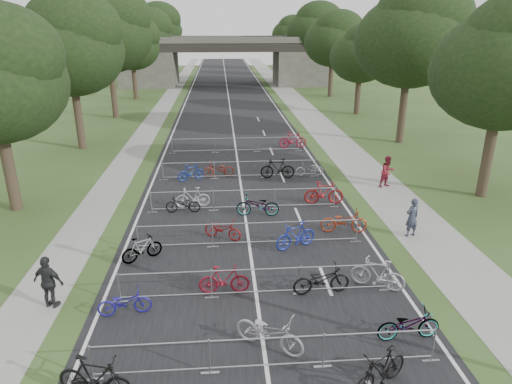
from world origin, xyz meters
TOP-DOWN VIEW (x-y plane):
  - road at (0.00, 50.00)m, footprint 11.00×140.00m
  - sidewalk_right at (8.00, 50.00)m, footprint 3.00×140.00m
  - sidewalk_left at (-7.50, 50.00)m, footprint 2.00×140.00m
  - lane_markings at (0.00, 50.00)m, footprint 0.12×140.00m
  - overpass_bridge at (0.00, 65.00)m, footprint 31.00×8.00m
  - tree_right_0 at (13.11, 15.93)m, footprint 7.17×7.17m
  - tree_left_1 at (-11.39, 27.93)m, footprint 7.56×7.56m
  - tree_right_1 at (13.11, 27.93)m, footprint 8.18×8.18m
  - tree_left_2 at (-11.39, 39.93)m, footprint 8.40×8.40m
  - tree_right_2 at (13.11, 39.93)m, footprint 6.16×6.16m
  - tree_left_3 at (-11.39, 51.93)m, footprint 6.72×6.72m
  - tree_right_3 at (13.11, 51.93)m, footprint 7.17×7.17m
  - tree_left_4 at (-11.39, 63.93)m, footprint 7.56×7.56m
  - tree_right_4 at (13.11, 63.93)m, footprint 8.18×8.18m
  - tree_left_5 at (-11.39, 75.93)m, footprint 8.40×8.40m
  - tree_right_5 at (13.11, 75.93)m, footprint 6.16×6.16m
  - tree_left_6 at (-11.39, 87.93)m, footprint 6.72×6.72m
  - tree_right_6 at (13.11, 87.93)m, footprint 7.17×7.17m
  - barrier_row_1 at (0.00, 3.60)m, footprint 9.70×0.08m
  - barrier_row_2 at (0.00, 7.20)m, footprint 9.70×0.08m
  - barrier_row_3 at (0.00, 11.00)m, footprint 9.70×0.08m
  - barrier_row_4 at (0.00, 15.00)m, footprint 9.70×0.08m
  - barrier_row_5 at (0.00, 20.00)m, footprint 9.70×0.08m
  - barrier_row_6 at (0.00, 26.00)m, footprint 9.70×0.08m
  - bike_4 at (-4.30, 2.93)m, footprint 2.17×1.14m
  - bike_5 at (0.17, 4.47)m, footprint 2.22×1.81m
  - bike_6 at (2.82, 2.74)m, footprint 1.90×1.43m
  - bike_7 at (4.30, 4.58)m, footprint 1.95×0.78m
  - bike_8 at (-4.30, 6.48)m, footprint 1.76×0.82m
  - bike_9 at (-1.09, 7.47)m, footprint 1.77×0.50m
  - bike_10 at (2.25, 7.21)m, footprint 2.07×0.90m
  - bike_11 at (4.30, 7.38)m, footprint 1.94×1.40m
  - bike_12 at (-4.30, 10.09)m, footprint 1.69×1.29m
  - bike_13 at (-1.10, 11.77)m, footprint 1.84×1.37m
  - bike_14 at (1.92, 10.66)m, footprint 1.96×1.25m
  - bike_15 at (4.30, 12.00)m, footprint 2.14×0.95m
  - bike_16 at (-3.04, 14.85)m, footprint 1.74×0.67m
  - bike_17 at (-2.60, 15.54)m, footprint 1.80×0.64m
  - bike_18 at (0.61, 14.16)m, footprint 2.13×0.93m
  - bike_19 at (4.16, 15.46)m, footprint 2.08×0.75m
  - bike_20 at (-2.92, 19.79)m, footprint 1.74×1.08m
  - bike_21 at (-1.26, 20.35)m, footprint 1.91×0.79m
  - bike_22 at (2.28, 19.82)m, footprint 2.10×0.71m
  - bike_23 at (4.30, 20.12)m, footprint 1.73×0.66m
  - bike_27 at (4.30, 26.89)m, footprint 2.08×0.64m
  - pedestrian_a at (7.15, 11.40)m, footprint 0.74×0.59m
  - pedestrian_b at (8.34, 17.81)m, footprint 1.07×0.97m
  - pedestrian_c at (-6.80, 7.11)m, footprint 1.16×0.76m

SIDE VIEW (x-z plane):
  - lane_markings at x=0.00m, z-range 0.00..0.00m
  - road at x=0.00m, z-range 0.00..0.01m
  - sidewalk_right at x=8.00m, z-range 0.00..0.01m
  - sidewalk_left at x=-7.50m, z-range 0.00..0.01m
  - bike_8 at x=-4.30m, z-range 0.00..0.89m
  - bike_23 at x=4.30m, z-range 0.00..0.90m
  - bike_16 at x=-3.04m, z-range 0.00..0.90m
  - bike_13 at x=-1.10m, z-range 0.00..0.92m
  - bike_21 at x=-1.26m, z-range 0.00..0.98m
  - bike_7 at x=4.30m, z-range 0.00..1.01m
  - bike_20 at x=-2.92m, z-range 0.00..1.01m
  - bike_12 at x=-4.30m, z-range 0.00..1.01m
  - bike_10 at x=2.25m, z-range 0.00..1.06m
  - bike_9 at x=-1.09m, z-range 0.00..1.06m
  - bike_17 at x=-2.60m, z-range 0.00..1.06m
  - bike_18 at x=0.61m, z-range 0.00..1.09m
  - barrier_row_1 at x=0.00m, z-range 0.00..1.10m
  - barrier_row_2 at x=0.00m, z-range 0.00..1.10m
  - barrier_row_3 at x=0.00m, z-range 0.00..1.10m
  - barrier_row_4 at x=0.00m, z-range 0.00..1.10m
  - barrier_row_5 at x=0.00m, z-range 0.00..1.10m
  - barrier_row_6 at x=0.00m, z-range 0.00..1.10m
  - bike_15 at x=4.30m, z-range 0.00..1.09m
  - bike_5 at x=0.17m, z-range 0.00..1.14m
  - bike_6 at x=2.82m, z-range 0.00..1.14m
  - bike_14 at x=1.92m, z-range 0.00..1.14m
  - bike_11 at x=4.30m, z-range 0.00..1.15m
  - bike_19 at x=4.16m, z-range 0.00..1.22m
  - bike_27 at x=4.30m, z-range 0.00..1.24m
  - bike_22 at x=2.28m, z-range 0.00..1.24m
  - bike_4 at x=-4.30m, z-range 0.00..1.25m
  - pedestrian_a at x=7.15m, z-range 0.00..1.77m
  - pedestrian_b at x=8.34m, z-range 0.00..1.81m
  - pedestrian_c at x=-6.80m, z-range 0.00..1.84m
  - overpass_bridge at x=0.00m, z-range 0.01..7.06m
  - tree_right_2 at x=13.11m, z-range 1.25..10.64m
  - tree_right_5 at x=13.11m, z-range 1.25..10.64m
  - tree_left_3 at x=-11.39m, z-range 1.36..11.61m
  - tree_left_6 at x=-11.39m, z-range 1.36..11.61m
  - tree_right_0 at x=13.11m, z-range 1.46..12.39m
  - tree_right_3 at x=13.11m, z-range 1.46..12.39m
  - tree_right_6 at x=13.11m, z-range 1.46..12.39m
  - tree_left_1 at x=-11.39m, z-range 1.54..13.07m
  - tree_left_4 at x=-11.39m, z-range 1.54..13.07m
  - tree_right_1 at x=13.11m, z-range 1.67..14.13m
  - tree_right_4 at x=13.11m, z-range 1.67..14.13m
  - tree_left_2 at x=-11.39m, z-range 1.71..14.52m
  - tree_left_5 at x=-11.39m, z-range 1.71..14.52m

